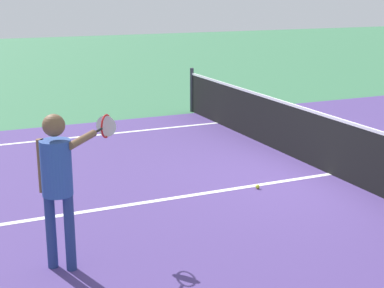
{
  "coord_description": "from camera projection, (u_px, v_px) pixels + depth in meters",
  "views": [
    {
      "loc": [
        7.33,
        -5.76,
        2.92
      ],
      "look_at": [
        0.76,
        -2.81,
        1.0
      ],
      "focal_mm": 54.57,
      "sensor_mm": 36.0,
      "label": 1
    }
  ],
  "objects": [
    {
      "name": "line_center_service",
      "position": [
        145.0,
        202.0,
        8.22
      ],
      "size": [
        0.1,
        6.4,
        0.01
      ],
      "primitive_type": "cube",
      "color": "white",
      "rests_on": "ground_plane"
    },
    {
      "name": "ground_plane",
      "position": [
        330.0,
        174.0,
        9.49
      ],
      "size": [
        60.0,
        60.0,
        0.0
      ],
      "primitive_type": "plane",
      "color": "#38724C"
    },
    {
      "name": "player_near",
      "position": [
        58.0,
        174.0,
        6.05
      ],
      "size": [
        0.88,
        0.98,
        1.7
      ],
      "color": "navy",
      "rests_on": "ground_plane"
    },
    {
      "name": "net",
      "position": [
        332.0,
        145.0,
        9.36
      ],
      "size": [
        11.12,
        0.09,
        1.07
      ],
      "color": "#33383D",
      "rests_on": "ground_plane"
    },
    {
      "name": "court_surface_inbounds",
      "position": [
        330.0,
        174.0,
        9.49
      ],
      "size": [
        10.62,
        24.4,
        0.0
      ],
      "primitive_type": "cube",
      "color": "#4C387A",
      "rests_on": "ground_plane"
    },
    {
      "name": "tennis_ball_near_net",
      "position": [
        258.0,
        187.0,
        8.79
      ],
      "size": [
        0.07,
        0.07,
        0.07
      ],
      "primitive_type": "sphere",
      "color": "#CCE033",
      "rests_on": "ground_plane"
    }
  ]
}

